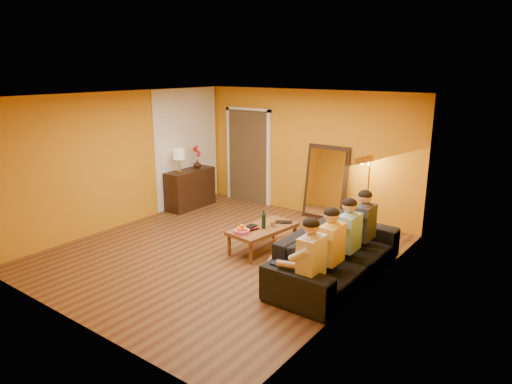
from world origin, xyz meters
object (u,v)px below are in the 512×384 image
Objects in this scene: wine_bottle at (264,220)px; vase at (197,164)px; sofa at (337,254)px; sideboard at (190,189)px; person_far_left at (311,264)px; laptop at (283,223)px; tumbler at (273,224)px; mirror_frame at (326,183)px; coffee_table at (263,239)px; floor_lamp at (368,196)px; person_mid_left at (331,251)px; person_far_right at (364,228)px; person_mid_right at (349,239)px; table_lamp at (179,161)px; dog at (280,266)px.

vase reaches higher than wine_bottle.
vase reaches higher than sofa.
person_far_left reaches higher than sideboard.
laptop is at bearing 72.00° from wine_bottle.
person_far_left is at bearing -41.56° from tumbler.
mirror_frame is 1.25× the size of coffee_table.
mirror_frame is 1.25× the size of person_far_left.
sideboard is 3.90m from floor_lamp.
person_mid_left and person_far_right have the same top height.
tumbler is 0.24m from laptop.
person_mid_right reaches higher than sideboard.
wine_bottle is at bearing -162.39° from person_far_right.
sofa reaches higher than wine_bottle.
coffee_table is at bearing 135.00° from wine_bottle.
wine_bottle is at bearing 178.03° from person_mid_right.
sofa is (4.24, -1.28, -0.05)m from sideboard.
person_far_left is 1.00× the size of person_far_right.
tumbler is at bearing 67.62° from wine_bottle.
sofa is at bearing -101.31° from person_far_right.
person_mid_right is 1.52m from tumbler.
person_far_left is at bearing -24.40° from table_lamp.
vase is (-4.24, 1.53, 0.57)m from sofa.
laptop is (-1.43, 1.00, -0.18)m from person_mid_left.
person_far_right is 3.94× the size of wine_bottle.
table_lamp is 3.98m from floor_lamp.
coffee_table is 1.67× the size of dog.
person_mid_left reaches higher than coffee_table.
person_mid_right and person_far_right have the same top height.
person_far_right is 1.45m from laptop.
dog is (1.03, -1.03, 0.15)m from coffee_table.
person_mid_right is at bearing 90.00° from person_mid_left.
person_far_left and person_far_right have the same top height.
mirror_frame is at bearing 95.84° from dog.
coffee_table is at bearing -25.73° from vase.
tumbler is at bearing 138.44° from person_far_left.
coffee_table is at bearing -21.37° from sideboard.
person_far_right reaches higher than sideboard.
sideboard is 3.81× the size of wine_bottle.
wine_bottle is at bearing -101.28° from floor_lamp.
dog is at bearing -45.11° from wine_bottle.
table_lamp reaches higher than sideboard.
coffee_table is at bearing -164.54° from person_far_right.
person_far_right is at bearing -26.81° from laptop.
vase is at bearing 153.84° from wine_bottle.
dog is 4.09× the size of vase.
person_mid_left is at bearing -61.33° from floor_lamp.
wine_bottle reaches higher than dog.
vase is (-3.81, -0.55, 0.22)m from floor_lamp.
vase is at bearing 130.93° from laptop.
sideboard is at bearing 158.37° from person_mid_left.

